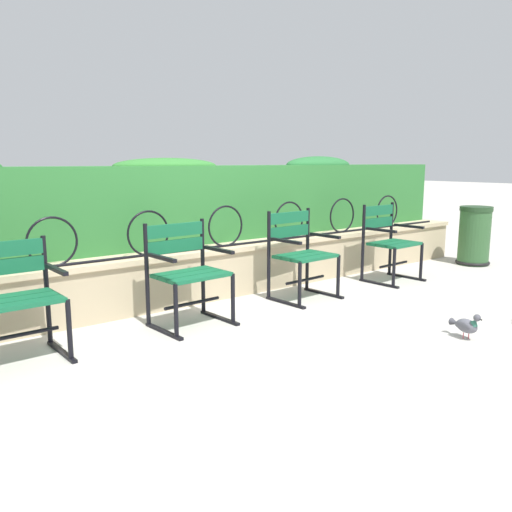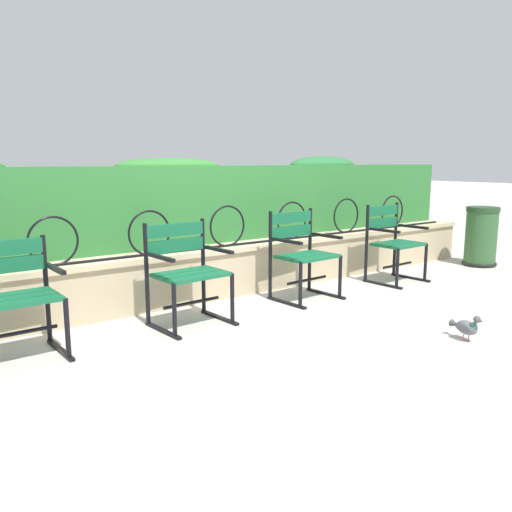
{
  "view_description": "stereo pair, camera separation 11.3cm",
  "coord_description": "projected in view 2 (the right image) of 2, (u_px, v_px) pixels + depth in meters",
  "views": [
    {
      "loc": [
        -2.81,
        -3.48,
        1.37
      ],
      "look_at": [
        0.0,
        0.1,
        0.55
      ],
      "focal_mm": 36.95,
      "sensor_mm": 36.0,
      "label": 1
    },
    {
      "loc": [
        -2.72,
        -3.55,
        1.37
      ],
      "look_at": [
        0.0,
        0.1,
        0.55
      ],
      "focal_mm": 36.95,
      "sensor_mm": 36.0,
      "label": 2
    }
  ],
  "objects": [
    {
      "name": "park_chair_centre_right",
      "position": [
        302.0,
        252.0,
        5.28
      ],
      "size": [
        0.63,
        0.55,
        0.89
      ],
      "color": "#145B38",
      "rests_on": "ground"
    },
    {
      "name": "stone_wall",
      "position": [
        207.0,
        272.0,
        5.33
      ],
      "size": [
        8.0,
        0.41,
        0.52
      ],
      "color": "tan",
      "rests_on": "ground"
    },
    {
      "name": "pigeon_near_chairs",
      "position": [
        466.0,
        327.0,
        4.07
      ],
      "size": [
        0.13,
        0.29,
        0.22
      ],
      "color": "#5B5B66",
      "rests_on": "ground"
    },
    {
      "name": "trash_bin",
      "position": [
        481.0,
        238.0,
        6.97
      ],
      "size": [
        0.44,
        0.44,
        0.78
      ],
      "color": "#2D562D",
      "rests_on": "ground"
    },
    {
      "name": "park_chair_rightmost",
      "position": [
        393.0,
        241.0,
        6.04
      ],
      "size": [
        0.6,
        0.55,
        0.89
      ],
      "color": "#145B38",
      "rests_on": "ground"
    },
    {
      "name": "park_chair_centre_left",
      "position": [
        186.0,
        270.0,
        4.44
      ],
      "size": [
        0.64,
        0.55,
        0.87
      ],
      "color": "#145B38",
      "rests_on": "ground"
    },
    {
      "name": "hedge_row",
      "position": [
        186.0,
        202.0,
        5.56
      ],
      "size": [
        7.84,
        0.52,
        0.92
      ],
      "color": "#2D7033",
      "rests_on": "stone_wall"
    },
    {
      "name": "ground_plane",
      "position": [
        263.0,
        319.0,
        4.64
      ],
      "size": [
        60.0,
        60.0,
        0.0
      ],
      "primitive_type": "plane",
      "color": "#BCB7AD"
    },
    {
      "name": "park_chair_leftmost",
      "position": [
        14.0,
        295.0,
        3.67
      ],
      "size": [
        0.58,
        0.53,
        0.83
      ],
      "color": "#145B38",
      "rests_on": "ground"
    },
    {
      "name": "iron_arch_fence",
      "position": [
        193.0,
        232.0,
        5.07
      ],
      "size": [
        7.44,
        0.02,
        0.42
      ],
      "color": "black",
      "rests_on": "stone_wall"
    }
  ]
}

